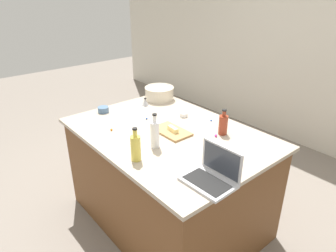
# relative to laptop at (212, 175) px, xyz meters

# --- Properties ---
(ground_plane) EXTENTS (12.00, 12.00, 0.00)m
(ground_plane) POSITION_rel_laptop_xyz_m (-0.70, 0.24, -0.95)
(ground_plane) COLOR slate
(wall_back) EXTENTS (8.00, 0.10, 2.60)m
(wall_back) POSITION_rel_laptop_xyz_m (-0.70, 2.59, 0.35)
(wall_back) COLOR beige
(wall_back) RESTS_ON ground
(island_counter) EXTENTS (1.66, 1.18, 0.90)m
(island_counter) POSITION_rel_laptop_xyz_m (-0.70, 0.24, -0.50)
(island_counter) COLOR brown
(island_counter) RESTS_ON ground
(laptop) EXTENTS (0.32, 0.24, 0.22)m
(laptop) POSITION_rel_laptop_xyz_m (0.00, 0.00, 0.00)
(laptop) COLOR #B7B7BC
(laptop) RESTS_ON island_counter
(mixing_bowl_large) EXTENTS (0.30, 0.30, 0.13)m
(mixing_bowl_large) POSITION_rel_laptop_xyz_m (-1.35, 0.66, 0.02)
(mixing_bowl_large) COLOR beige
(mixing_bowl_large) RESTS_ON island_counter
(bottle_vinegar) EXTENTS (0.07, 0.07, 0.27)m
(bottle_vinegar) POSITION_rel_laptop_xyz_m (-0.57, -0.00, 0.06)
(bottle_vinegar) COLOR white
(bottle_vinegar) RESTS_ON island_counter
(bottle_soy) EXTENTS (0.07, 0.07, 0.21)m
(bottle_soy) POSITION_rel_laptop_xyz_m (-0.39, 0.55, 0.04)
(bottle_soy) COLOR maroon
(bottle_soy) RESTS_ON island_counter
(bottle_oil) EXTENTS (0.07, 0.07, 0.24)m
(bottle_oil) POSITION_rel_laptop_xyz_m (-0.51, -0.21, 0.05)
(bottle_oil) COLOR #DBC64C
(bottle_oil) RESTS_ON island_counter
(cutting_board) EXTENTS (0.32, 0.19, 0.02)m
(cutting_board) POSITION_rel_laptop_xyz_m (-0.67, 0.25, -0.04)
(cutting_board) COLOR #AD7F4C
(cutting_board) RESTS_ON island_counter
(butter_stick_left) EXTENTS (0.11, 0.05, 0.04)m
(butter_stick_left) POSITION_rel_laptop_xyz_m (-0.66, 0.25, -0.01)
(butter_stick_left) COLOR #F4E58C
(butter_stick_left) RESTS_ON cutting_board
(ramekin_small) EXTENTS (0.07, 0.07, 0.04)m
(ramekin_small) POSITION_rel_laptop_xyz_m (-0.85, 0.54, -0.03)
(ramekin_small) COLOR white
(ramekin_small) RESTS_ON island_counter
(ramekin_medium) EXTENTS (0.10, 0.10, 0.05)m
(ramekin_medium) POSITION_rel_laptop_xyz_m (-1.41, 0.03, -0.02)
(ramekin_medium) COLOR slate
(ramekin_medium) RESTS_ON island_counter
(kitchen_timer) EXTENTS (0.07, 0.07, 0.08)m
(kitchen_timer) POSITION_rel_laptop_xyz_m (-1.30, 0.44, -0.01)
(kitchen_timer) COLOR #B2B2B7
(kitchen_timer) RESTS_ON island_counter
(candy_0) EXTENTS (0.02, 0.02, 0.02)m
(candy_0) POSITION_rel_laptop_xyz_m (-1.01, -0.11, -0.04)
(candy_0) COLOR orange
(candy_0) RESTS_ON island_counter
(candy_2) EXTENTS (0.02, 0.02, 0.02)m
(candy_2) POSITION_rel_laptop_xyz_m (-0.39, 0.47, -0.04)
(candy_2) COLOR #CC3399
(candy_2) RESTS_ON island_counter
(candy_3) EXTENTS (0.02, 0.02, 0.02)m
(candy_3) POSITION_rel_laptop_xyz_m (-0.62, 0.66, -0.04)
(candy_3) COLOR blue
(candy_3) RESTS_ON island_counter
(candy_4) EXTENTS (0.02, 0.02, 0.02)m
(candy_4) POSITION_rel_laptop_xyz_m (-1.01, 0.25, -0.04)
(candy_4) COLOR blue
(candy_4) RESTS_ON island_counter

